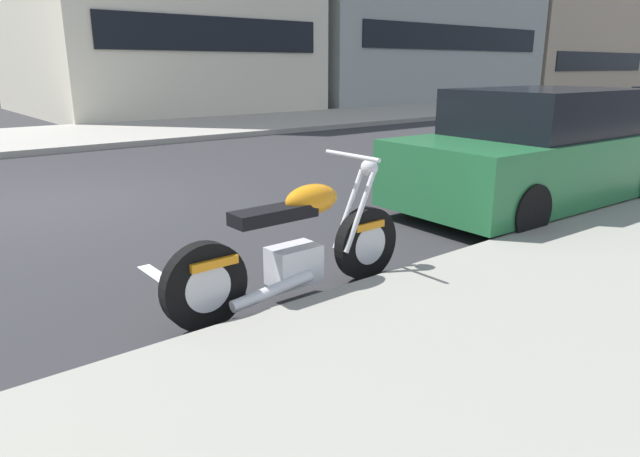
% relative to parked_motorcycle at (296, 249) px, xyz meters
% --- Properties ---
extents(ground_plane, '(260.00, 260.00, 0.00)m').
position_rel_parked_motorcycle_xyz_m(ground_plane, '(-0.65, 4.62, -0.43)').
color(ground_plane, '#28282B').
extents(sidewalk_far_curb, '(120.00, 5.00, 0.14)m').
position_rel_parked_motorcycle_xyz_m(sidewalk_far_curb, '(11.35, 11.91, -0.36)').
color(sidewalk_far_curb, gray).
rests_on(sidewalk_far_curb, ground).
extents(parking_stall_stripe, '(0.12, 2.20, 0.01)m').
position_rel_parked_motorcycle_xyz_m(parking_stall_stripe, '(-0.65, 0.44, -0.42)').
color(parking_stall_stripe, silver).
rests_on(parking_stall_stripe, ground).
extents(parked_motorcycle, '(2.20, 0.62, 1.12)m').
position_rel_parked_motorcycle_xyz_m(parked_motorcycle, '(0.00, 0.00, 0.00)').
color(parked_motorcycle, black).
rests_on(parked_motorcycle, ground).
extents(parked_car_across_street, '(4.13, 1.95, 1.52)m').
position_rel_parked_motorcycle_xyz_m(parked_car_across_street, '(4.26, 0.53, 0.29)').
color(parked_car_across_street, '#236638').
rests_on(parked_car_across_street, ground).
extents(townhouse_far_uphill, '(12.72, 8.50, 9.32)m').
position_rel_parked_motorcycle_xyz_m(townhouse_far_uphill, '(34.13, 18.42, 4.23)').
color(townhouse_far_uphill, tan).
rests_on(townhouse_far_uphill, ground).
extents(townhouse_mid_block, '(11.96, 10.44, 12.63)m').
position_rel_parked_motorcycle_xyz_m(townhouse_mid_block, '(47.51, 19.39, 5.89)').
color(townhouse_mid_block, '#939993').
rests_on(townhouse_mid_block, ground).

